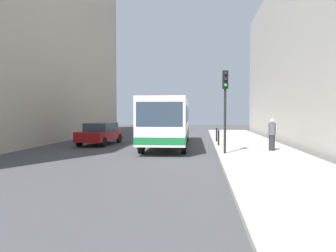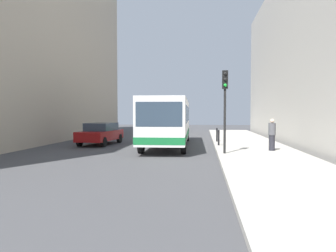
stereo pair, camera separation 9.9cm
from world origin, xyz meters
TOP-DOWN VIEW (x-y plane):
  - ground_plane at (0.00, 0.00)m, footprint 80.00×80.00m
  - sidewalk at (5.40, 0.00)m, footprint 4.40×40.00m
  - building_left at (-11.50, 4.00)m, footprint 7.00×32.00m
  - bus at (0.22, 2.46)m, footprint 2.83×11.09m
  - car_beside_bus at (-4.49, 2.89)m, footprint 2.12×4.52m
  - traffic_light at (3.55, -2.27)m, footprint 0.28×0.33m
  - bollard_near at (3.45, 1.74)m, footprint 0.11×0.11m
  - bollard_mid at (3.45, 4.36)m, footprint 0.11×0.11m
  - pedestrian_near_signal at (6.14, -0.78)m, footprint 0.38×0.38m

SIDE VIEW (x-z plane):
  - ground_plane at x=0.00m, z-range 0.00..0.00m
  - sidewalk at x=5.40m, z-range 0.00..0.15m
  - bollard_near at x=3.45m, z-range 0.15..1.10m
  - bollard_mid at x=3.45m, z-range 0.15..1.10m
  - car_beside_bus at x=-4.49m, z-range 0.04..1.52m
  - pedestrian_near_signal at x=6.14m, z-range 0.15..1.85m
  - bus at x=0.22m, z-range 0.23..3.23m
  - traffic_light at x=3.55m, z-range 0.96..5.06m
  - building_left at x=-11.50m, z-range 0.00..16.02m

